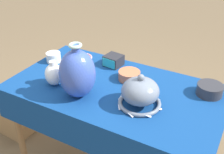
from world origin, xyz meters
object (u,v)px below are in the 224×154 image
vase_dome_bell (140,93)px  pot_squat_terracotta (129,75)px  pot_squat_ivory (54,57)px  vase_tall_bulbous (77,74)px  wooden_crate (15,113)px  cup_wide_rose (83,61)px  mosaic_tile_box (113,61)px  pot_squat_charcoal (210,90)px  jar_round_porcelain (54,74)px

vase_dome_bell → pot_squat_terracotta: (-0.17, 0.22, -0.05)m
pot_squat_terracotta → pot_squat_ivory: (-0.57, -0.04, 0.01)m
pot_squat_terracotta → pot_squat_ivory: bearing=-176.3°
pot_squat_terracotta → vase_tall_bulbous: bearing=-120.2°
pot_squat_ivory → wooden_crate: (-0.45, -0.07, -0.62)m
pot_squat_terracotta → cup_wide_rose: 0.35m
mosaic_tile_box → pot_squat_ivory: 0.42m
vase_dome_bell → pot_squat_charcoal: bearing=42.9°
pot_squat_terracotta → jar_round_porcelain: 0.46m
wooden_crate → cup_wide_rose: bearing=13.1°
vase_tall_bulbous → mosaic_tile_box: 0.43m
vase_dome_bell → jar_round_porcelain: bearing=-174.2°
pot_squat_terracotta → pot_squat_charcoal: 0.48m
vase_tall_bulbous → pot_squat_charcoal: size_ratio=2.16×
mosaic_tile_box → pot_squat_ivory: size_ratio=1.26×
vase_dome_bell → pot_squat_ivory: (-0.74, 0.18, -0.04)m
cup_wide_rose → pot_squat_ivory: (-0.22, -0.04, -0.01)m
pot_squat_charcoal → vase_tall_bulbous: bearing=-150.5°
vase_dome_bell → wooden_crate: vase_dome_bell is taller
cup_wide_rose → pot_squat_ivory: cup_wide_rose is taller
vase_tall_bulbous → pot_squat_terracotta: size_ratio=2.33×
vase_tall_bulbous → mosaic_tile_box: size_ratio=2.54×
vase_tall_bulbous → pot_squat_charcoal: (0.65, 0.37, -0.11)m
jar_round_porcelain → cup_wide_rose: size_ratio=1.22×
pot_squat_terracotta → cup_wide_rose: size_ratio=1.07×
wooden_crate → vase_tall_bulbous: bearing=-9.5°
mosaic_tile_box → pot_squat_ivory: mosaic_tile_box is taller
jar_round_porcelain → wooden_crate: size_ratio=0.40×
jar_round_porcelain → pot_squat_ivory: (-0.20, 0.23, -0.04)m
cup_wide_rose → wooden_crate: 0.92m
vase_tall_bulbous → vase_dome_bell: (0.34, 0.08, -0.07)m
mosaic_tile_box → jar_round_porcelain: 0.44m
vase_dome_bell → pot_squat_terracotta: bearing=127.7°
vase_dome_bell → mosaic_tile_box: (-0.35, 0.33, -0.04)m
vase_tall_bulbous → wooden_crate: (-0.84, 0.20, -0.72)m
pot_squat_ivory → vase_dome_bell: bearing=-13.7°
pot_squat_charcoal → cup_wide_rose: bearing=-175.7°
vase_tall_bulbous → pot_squat_terracotta: vase_tall_bulbous is taller
pot_squat_charcoal → jar_round_porcelain: bearing=-158.1°
pot_squat_ivory → wooden_crate: size_ratio=0.25×
vase_dome_bell → mosaic_tile_box: 0.48m
pot_squat_ivory → pot_squat_charcoal: bearing=5.8°
mosaic_tile_box → wooden_crate: bearing=-158.0°
vase_tall_bulbous → pot_squat_terracotta: (0.17, 0.30, -0.11)m
mosaic_tile_box → wooden_crate: (-0.84, -0.22, -0.62)m
pot_squat_ivory → pot_squat_terracotta: bearing=3.7°
vase_tall_bulbous → jar_round_porcelain: bearing=171.8°
jar_round_porcelain → wooden_crate: bearing=165.5°
jar_round_porcelain → pot_squat_charcoal: jar_round_porcelain is taller
vase_dome_bell → mosaic_tile_box: bearing=136.0°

